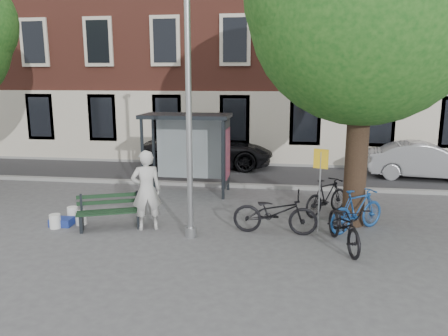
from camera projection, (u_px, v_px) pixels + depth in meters
name	position (u px, v px, depth m)	size (l,w,h in m)	color
ground	(191.00, 237.00, 10.55)	(90.00, 90.00, 0.00)	#4C4C4F
road	(229.00, 174.00, 17.34)	(40.00, 4.00, 0.01)	#28282B
curb_near	(221.00, 185.00, 15.39)	(40.00, 0.25, 0.12)	gray
curb_far	(235.00, 163.00, 19.26)	(40.00, 0.25, 0.12)	gray
building_row	(245.00, 11.00, 21.73)	(30.00, 8.00, 14.00)	brown
lamppost	(189.00, 122.00, 9.99)	(0.28, 0.35, 6.11)	#9EA0A3
bus_shelter	(199.00, 136.00, 14.23)	(2.85, 1.45, 2.62)	#1E2328
painter	(146.00, 190.00, 10.88)	(0.74, 0.49, 2.03)	silver
bench	(110.00, 213.00, 11.13)	(1.71, 1.07, 0.84)	#1E2328
bike_a	(275.00, 212.00, 10.67)	(0.72, 2.06, 1.08)	black
bike_b	(357.00, 210.00, 10.85)	(0.51, 1.81, 1.09)	navy
bike_c	(344.00, 225.00, 9.80)	(0.69, 1.98, 1.04)	black
bike_d	(327.00, 196.00, 12.20)	(0.48, 1.71, 1.03)	black
car_dark	(208.00, 149.00, 18.69)	(2.53, 5.49, 1.53)	black
car_silver	(425.00, 161.00, 16.49)	(1.45, 4.17, 1.37)	#94959A
blue_crate	(62.00, 222.00, 11.34)	(0.55, 0.40, 0.20)	navy
bucket_a	(73.00, 213.00, 11.78)	(0.28, 0.28, 0.36)	white
bucket_b	(81.00, 218.00, 11.40)	(0.28, 0.28, 0.36)	silver
bucket_c	(55.00, 221.00, 11.13)	(0.28, 0.28, 0.36)	white
notice_sign	(320.00, 171.00, 10.55)	(0.35, 0.17, 2.10)	#9EA0A3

